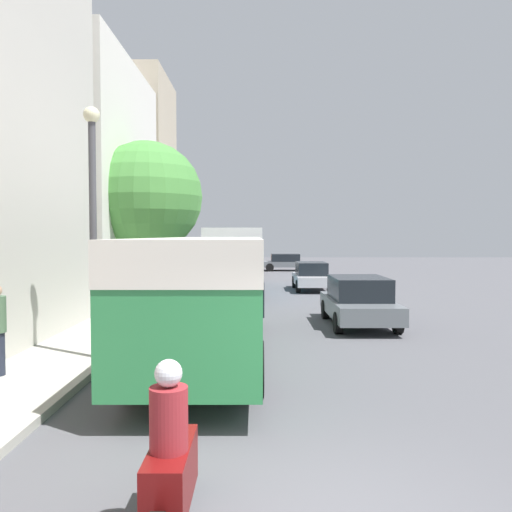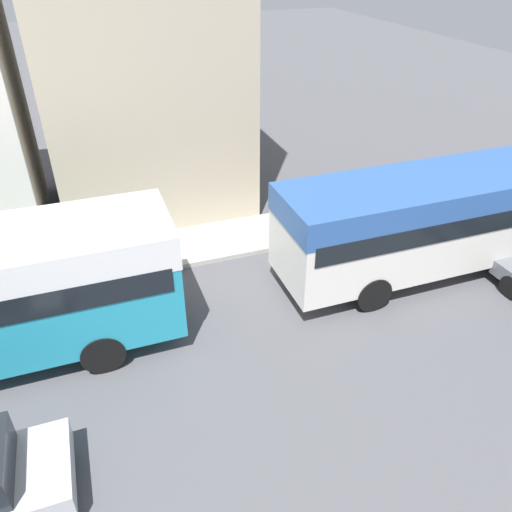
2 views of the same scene
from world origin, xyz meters
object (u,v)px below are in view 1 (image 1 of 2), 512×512
object	(u,v)px
bus_lead	(208,279)
bus_following	(235,251)
motorcycle_behind_lead	(169,467)
bus_third_in_line	(244,247)
car_crossing	(284,262)
bus_rear	(244,243)
car_far_curb	(310,276)
car_distant	(357,300)

from	to	relation	value
bus_lead	bus_following	size ratio (longest dim) A/B	0.96
bus_lead	motorcycle_behind_lead	size ratio (longest dim) A/B	4.40
bus_third_in_line	car_crossing	size ratio (longest dim) A/B	2.60
bus_lead	car_crossing	size ratio (longest dim) A/B	2.38
bus_following	car_crossing	xyz separation A→B (m)	(3.38, 14.82, -1.34)
bus_rear	motorcycle_behind_lead	world-z (taller)	bus_rear
bus_lead	car_far_curb	xyz separation A→B (m)	(4.00, 14.22, -1.08)
car_crossing	car_far_curb	distance (m)	14.38
car_crossing	car_far_curb	xyz separation A→B (m)	(0.52, -14.37, 0.04)
bus_lead	bus_rear	world-z (taller)	bus_rear
bus_following	motorcycle_behind_lead	size ratio (longest dim) A/B	4.58
bus_third_in_line	car_far_curb	size ratio (longest dim) A/B	2.75
bus_third_in_line	car_far_curb	xyz separation A→B (m)	(3.75, -12.95, -1.18)
car_far_curb	bus_lead	bearing A→B (deg)	74.28
bus_lead	bus_following	xyz separation A→B (m)	(0.11, 13.78, 0.22)
car_crossing	bus_following	bearing A→B (deg)	167.16
bus_lead	car_crossing	distance (m)	28.83
car_far_curb	car_distant	size ratio (longest dim) A/B	0.91
motorcycle_behind_lead	bus_third_in_line	bearing A→B (deg)	90.07
bus_third_in_line	car_distant	distance (m)	23.57
bus_following	motorcycle_behind_lead	bearing A→B (deg)	-89.50
motorcycle_behind_lead	car_crossing	size ratio (longest dim) A/B	0.54
bus_lead	car_far_curb	world-z (taller)	bus_lead
bus_rear	car_crossing	bearing A→B (deg)	-71.88
motorcycle_behind_lead	car_far_curb	world-z (taller)	motorcycle_behind_lead
bus_following	bus_third_in_line	world-z (taller)	bus_following
bus_lead	bus_third_in_line	bearing A→B (deg)	89.47
bus_third_in_line	car_distant	world-z (taller)	bus_third_in_line
car_distant	car_far_curb	bearing A→B (deg)	92.12
car_far_curb	motorcycle_behind_lead	bearing A→B (deg)	80.16
car_far_curb	car_distant	bearing A→B (deg)	92.12
bus_rear	car_distant	size ratio (longest dim) A/B	2.24
motorcycle_behind_lead	car_far_curb	size ratio (longest dim) A/B	0.57
bus_following	car_distant	size ratio (longest dim) A/B	2.38
bus_lead	car_crossing	world-z (taller)	bus_lead
bus_rear	bus_following	bearing A→B (deg)	-89.91
bus_rear	car_far_curb	xyz separation A→B (m)	(3.93, -24.82, -1.31)
bus_following	car_distant	xyz separation A→B (m)	(4.27, -9.78, -1.26)
bus_third_in_line	bus_rear	xyz separation A→B (m)	(-0.18, 11.86, 0.12)
bus_third_in_line	car_crossing	bearing A→B (deg)	23.73
bus_following	car_far_curb	bearing A→B (deg)	6.47
motorcycle_behind_lead	car_distant	size ratio (longest dim) A/B	0.52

